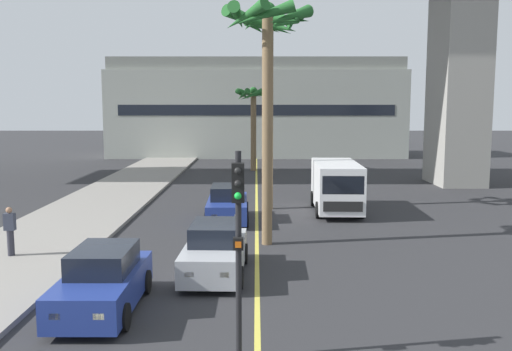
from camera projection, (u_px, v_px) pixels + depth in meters
The scene contains 12 objects.
sidewalk_left at pixel (12, 258), 18.36m from camera, with size 4.80×80.00×0.15m, color gray.
lane_stripe_center at pixel (256, 214), 26.32m from camera, with size 0.14×56.00×0.01m, color #DBCC4C.
pier_building_backdrop at pixel (255, 109), 56.15m from camera, with size 28.74×8.04×9.56m.
car_queue_front at pixel (214, 251), 16.80m from camera, with size 1.94×4.15×1.56m.
car_queue_second at pixel (102, 282), 13.87m from camera, with size 1.84×4.10×1.56m.
car_queue_third at pixel (226, 205), 24.58m from camera, with size 1.90×4.13×1.56m.
delivery_van at pixel (335, 185), 26.61m from camera, with size 2.27×5.30×2.36m.
traffic_light_median_near at pixel (237, 227), 10.89m from camera, with size 0.24×0.37×4.20m.
palm_tree_near_median at pixel (266, 48), 19.67m from camera, with size 3.28×3.25×8.65m.
palm_tree_mid_median at pixel (268, 50), 26.62m from camera, with size 2.92×2.95×9.40m.
palm_tree_far_median at pixel (252, 106), 43.10m from camera, with size 2.87×2.91×6.46m.
pedestrian_far_along at pixel (9, 230), 18.33m from camera, with size 0.34×0.22×1.62m.
Camera 1 is at (-0.03, -1.89, 5.08)m, focal length 39.29 mm.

